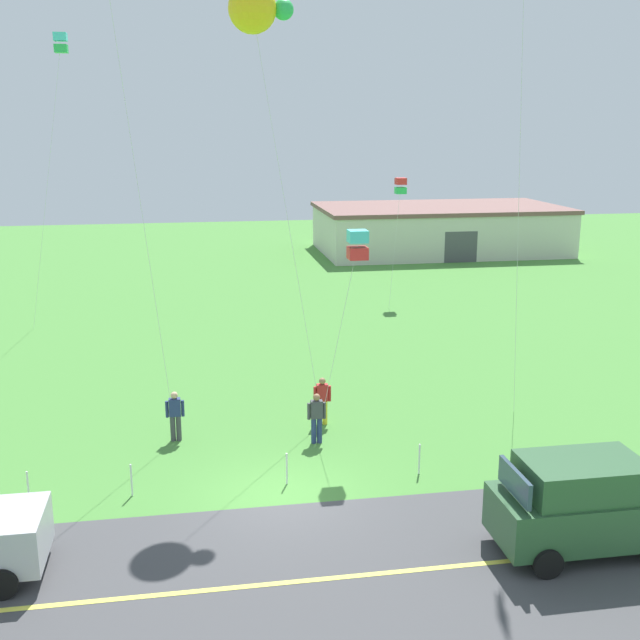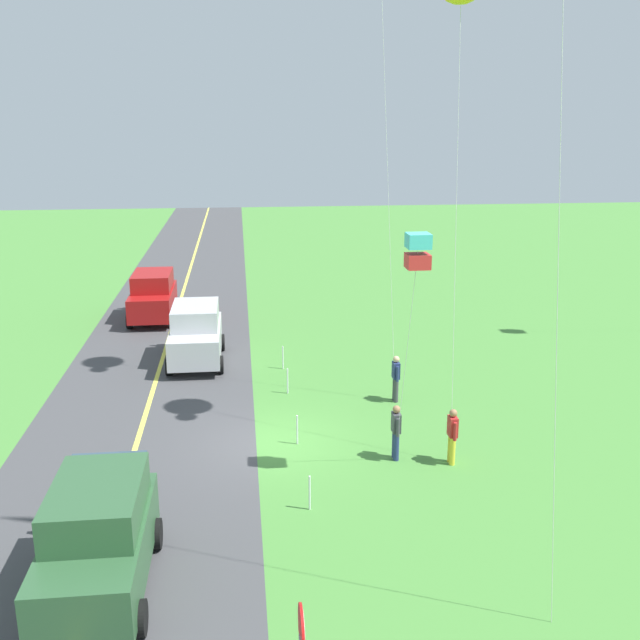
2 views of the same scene
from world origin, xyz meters
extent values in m
cube|color=#478438|center=(0.00, 0.00, -0.05)|extent=(120.00, 120.00, 0.10)
cube|color=#424244|center=(0.00, -4.00, 0.00)|extent=(120.00, 7.00, 0.00)
cube|color=#E5E04C|center=(0.00, -4.00, 0.01)|extent=(120.00, 0.16, 0.00)
cube|color=#2D5633|center=(6.64, -3.79, 0.89)|extent=(4.40, 1.90, 1.10)
cube|color=#2D5633|center=(6.39, -3.79, 1.84)|extent=(2.73, 1.75, 0.80)
cube|color=#334756|center=(7.48, -3.79, 1.84)|extent=(0.10, 1.62, 0.64)
cube|color=#334756|center=(4.77, -3.79, 1.84)|extent=(0.10, 1.62, 0.60)
cylinder|color=black|center=(8.07, -2.84, 0.34)|extent=(0.68, 0.22, 0.68)
cylinder|color=black|center=(5.21, -2.84, 0.34)|extent=(0.68, 0.22, 0.68)
cylinder|color=black|center=(5.21, -4.74, 0.34)|extent=(0.68, 0.22, 0.68)
cylinder|color=black|center=(-6.29, -1.66, 0.34)|extent=(0.68, 0.22, 0.68)
cylinder|color=black|center=(-6.29, -3.56, 0.34)|extent=(0.68, 0.22, 0.68)
cylinder|color=navy|center=(1.39, 3.36, 0.41)|extent=(0.16, 0.16, 0.82)
cylinder|color=navy|center=(1.57, 3.36, 0.41)|extent=(0.16, 0.16, 0.82)
cube|color=#3F3F47|center=(1.48, 3.36, 1.10)|extent=(0.36, 0.22, 0.56)
cylinder|color=#3F3F47|center=(1.24, 3.36, 1.05)|extent=(0.10, 0.10, 0.52)
cylinder|color=#3F3F47|center=(1.72, 3.36, 1.05)|extent=(0.10, 0.10, 0.52)
sphere|color=#9E704C|center=(1.48, 3.36, 1.49)|extent=(0.22, 0.22, 0.22)
cylinder|color=#3F3F47|center=(-2.89, 4.27, 0.41)|extent=(0.16, 0.16, 0.82)
cylinder|color=#3F3F47|center=(-2.71, 4.27, 0.41)|extent=(0.16, 0.16, 0.82)
cube|color=navy|center=(-2.80, 4.27, 1.10)|extent=(0.36, 0.22, 0.56)
cylinder|color=navy|center=(-3.04, 4.27, 1.05)|extent=(0.10, 0.10, 0.52)
cylinder|color=navy|center=(-2.56, 4.27, 1.05)|extent=(0.10, 0.10, 0.52)
sphere|color=#D8AD84|center=(-2.80, 4.27, 1.49)|extent=(0.22, 0.22, 0.22)
cylinder|color=yellow|center=(1.82, 4.84, 0.41)|extent=(0.16, 0.16, 0.82)
cylinder|color=yellow|center=(2.00, 4.84, 0.41)|extent=(0.16, 0.16, 0.82)
cube|color=red|center=(1.91, 4.84, 1.10)|extent=(0.36, 0.22, 0.56)
cylinder|color=red|center=(1.67, 4.84, 1.05)|extent=(0.10, 0.10, 0.52)
cylinder|color=red|center=(2.15, 4.84, 1.05)|extent=(0.10, 0.10, 0.52)
sphere|color=#9E704C|center=(1.91, 4.84, 1.49)|extent=(0.22, 0.22, 0.22)
cylinder|color=silver|center=(2.11, 3.42, 3.06)|extent=(1.27, 0.14, 6.13)
cube|color=#4CD8D8|center=(2.73, 3.48, 6.38)|extent=(0.56, 0.56, 0.36)
cube|color=red|center=(2.73, 3.48, 5.88)|extent=(0.56, 0.56, 0.36)
cylinder|color=silver|center=(-3.54, 3.94, 8.16)|extent=(1.49, 0.68, 16.32)
cylinder|color=silver|center=(0.91, 4.96, 6.39)|extent=(2.02, 0.25, 12.79)
sphere|color=yellow|center=(-0.09, 5.08, 12.78)|extent=(1.40, 1.40, 1.40)
sphere|color=green|center=(0.81, 5.08, 12.78)|extent=(0.60, 0.60, 0.60)
cylinder|color=silver|center=(8.83, 21.72, 3.14)|extent=(1.19, 2.50, 6.28)
cube|color=red|center=(9.41, 22.96, 6.52)|extent=(0.56, 0.56, 0.36)
cube|color=green|center=(9.41, 22.96, 6.02)|extent=(0.56, 0.56, 0.36)
cylinder|color=silver|center=(-8.57, 19.29, 6.54)|extent=(2.31, 0.15, 13.08)
cube|color=#4CD8D8|center=(-7.42, 19.22, 13.33)|extent=(0.56, 0.56, 0.36)
cube|color=green|center=(-7.42, 19.22, 12.83)|extent=(0.56, 0.56, 0.36)
cylinder|color=silver|center=(8.09, 4.50, 8.27)|extent=(1.03, 0.75, 16.55)
cube|color=beige|center=(16.84, 38.39, 1.60)|extent=(18.00, 10.00, 3.20)
cube|color=brown|center=(16.84, 38.39, 3.35)|extent=(18.36, 10.20, 0.30)
cube|color=#4C4C51|center=(16.84, 33.44, 1.10)|extent=(2.40, 0.12, 2.20)
cylinder|color=silver|center=(-6.53, 0.70, 0.45)|extent=(0.05, 0.05, 0.90)
cylinder|color=silver|center=(-3.92, 0.70, 0.45)|extent=(0.05, 0.05, 0.90)
cylinder|color=silver|center=(0.21, 0.70, 0.45)|extent=(0.05, 0.05, 0.90)
cylinder|color=silver|center=(3.96, 0.70, 0.45)|extent=(0.05, 0.05, 0.90)
camera|label=1|loc=(-2.18, -18.72, 9.59)|focal=43.66mm
camera|label=2|loc=(19.84, -0.81, 9.21)|focal=40.94mm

